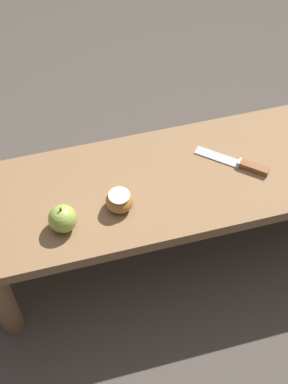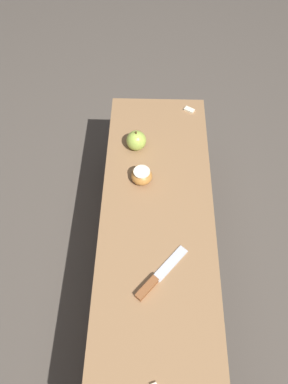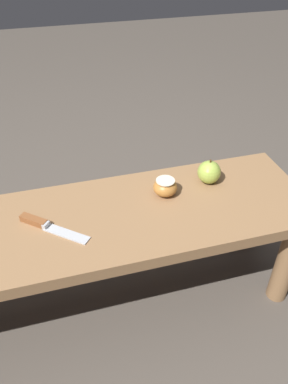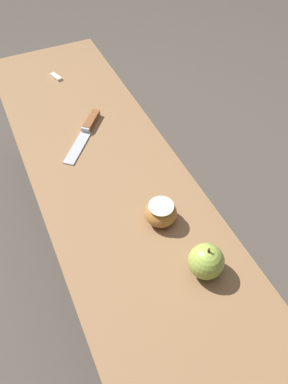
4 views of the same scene
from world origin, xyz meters
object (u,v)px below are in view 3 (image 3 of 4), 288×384
object	(u,v)px
wooden_bench	(99,236)
knife	(44,225)
apple_whole	(209,172)
apple_cut	(165,187)

from	to	relation	value
wooden_bench	knife	bearing A→B (deg)	177.35
wooden_bench	knife	xyz separation A→B (m)	(-0.16, 0.01, 0.08)
apple_whole	apple_cut	bearing A→B (deg)	-170.87
knife	apple_cut	world-z (taller)	apple_cut
apple_cut	wooden_bench	bearing A→B (deg)	-165.90
wooden_bench	apple_whole	bearing A→B (deg)	12.08
apple_whole	knife	bearing A→B (deg)	-172.01
wooden_bench	apple_cut	bearing A→B (deg)	14.10
knife	apple_whole	world-z (taller)	apple_whole
wooden_bench	knife	size ratio (longest dim) A/B	7.06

